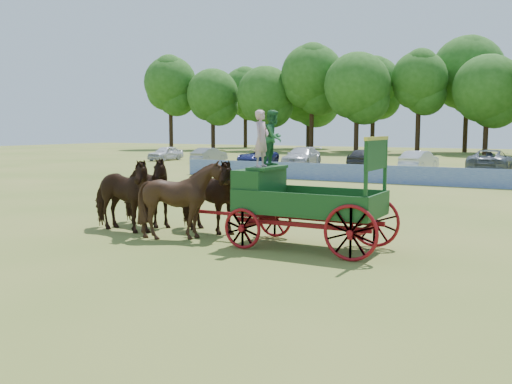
% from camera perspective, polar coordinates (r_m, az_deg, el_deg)
% --- Properties ---
extents(ground, '(160.00, 160.00, 0.00)m').
position_cam_1_polar(ground, '(17.36, -3.21, -4.23)').
color(ground, olive).
rests_on(ground, ground).
extents(horse_lead_left, '(2.79, 1.41, 2.30)m').
position_cam_1_polar(horse_lead_left, '(18.08, -13.44, -0.29)').
color(horse_lead_left, black).
rests_on(horse_lead_left, ground).
extents(horse_lead_right, '(2.92, 1.79, 2.30)m').
position_cam_1_polar(horse_lead_right, '(18.90, -11.21, 0.05)').
color(horse_lead_right, black).
rests_on(horse_lead_right, ground).
extents(horse_wheel_left, '(2.49, 2.33, 2.30)m').
position_cam_1_polar(horse_wheel_left, '(16.57, -7.27, -0.76)').
color(horse_wheel_left, black).
rests_on(horse_wheel_left, ground).
extents(horse_wheel_right, '(2.93, 1.82, 2.30)m').
position_cam_1_polar(horse_wheel_right, '(17.47, -5.15, -0.37)').
color(horse_wheel_right, black).
rests_on(horse_wheel_right, ground).
extents(farm_dray, '(6.00, 2.00, 3.70)m').
position_cam_1_polar(farm_dray, '(15.49, 2.88, 0.57)').
color(farm_dray, maroon).
rests_on(farm_dray, ground).
extents(sponsor_banner, '(26.00, 0.08, 1.05)m').
position_cam_1_polar(sponsor_banner, '(34.10, 11.51, 1.79)').
color(sponsor_banner, '#1D409D').
rests_on(sponsor_banner, ground).
extents(parked_cars, '(52.50, 6.66, 1.65)m').
position_cam_1_polar(parked_cars, '(45.30, 18.76, 3.00)').
color(parked_cars, silver).
rests_on(parked_cars, ground).
extents(treeline, '(89.15, 23.77, 15.19)m').
position_cam_1_polar(treeline, '(76.23, 18.72, 10.58)').
color(treeline, '#382314').
rests_on(treeline, ground).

